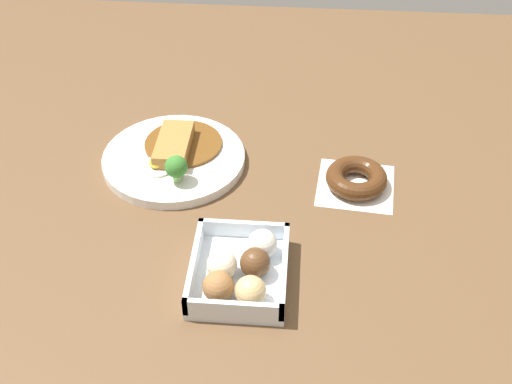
# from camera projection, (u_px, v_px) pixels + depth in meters

# --- Properties ---
(ground_plane) EXTENTS (1.60, 1.60, 0.00)m
(ground_plane) POSITION_uv_depth(u_px,v_px,m) (222.00, 215.00, 1.12)
(ground_plane) COLOR brown
(curry_plate) EXTENTS (0.26, 0.26, 0.07)m
(curry_plate) POSITION_uv_depth(u_px,v_px,m) (175.00, 157.00, 1.22)
(curry_plate) COLOR white
(curry_plate) RESTS_ON ground_plane
(donut_box) EXTENTS (0.17, 0.14, 0.06)m
(donut_box) POSITION_uv_depth(u_px,v_px,m) (241.00, 271.00, 0.99)
(donut_box) COLOR silver
(donut_box) RESTS_ON ground_plane
(chocolate_ring_donut) EXTENTS (0.15, 0.15, 0.03)m
(chocolate_ring_donut) POSITION_uv_depth(u_px,v_px,m) (356.00, 179.00, 1.17)
(chocolate_ring_donut) COLOR white
(chocolate_ring_donut) RESTS_ON ground_plane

